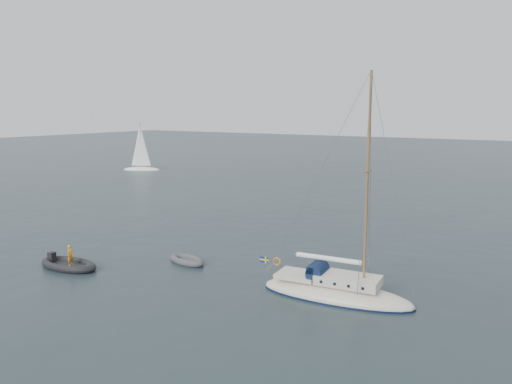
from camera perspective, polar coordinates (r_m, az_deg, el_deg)
The scene contains 5 objects.
ground at distance 27.30m, azimuth 0.34°, elevation -11.31°, with size 300.00×300.00×0.00m, color black.
sailboat at distance 26.49m, azimuth 9.16°, elevation -10.00°, with size 8.45×2.54×12.03m.
dinghy at distance 32.31m, azimuth -7.89°, elevation -7.73°, with size 2.89×1.31×0.41m.
rib at distance 33.11m, azimuth -20.66°, elevation -7.72°, with size 4.23×1.92×1.51m.
distant_yacht_a at distance 81.56m, azimuth -13.03°, elevation 4.83°, with size 6.05×3.22×8.01m.
Camera 1 is at (13.29, -21.79, 9.69)m, focal length 35.00 mm.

